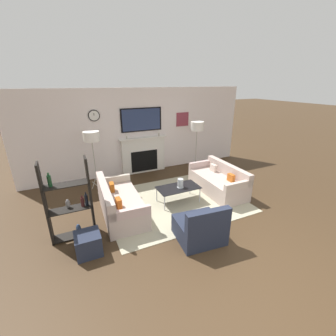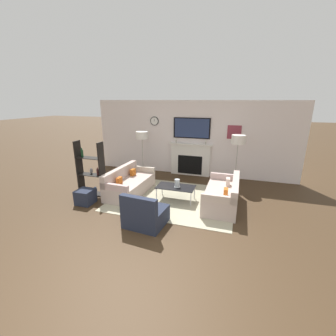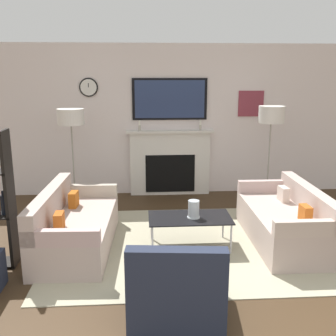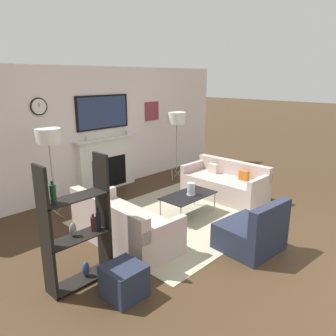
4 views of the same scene
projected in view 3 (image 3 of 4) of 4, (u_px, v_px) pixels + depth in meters
The scene contains 9 objects.
fireplace_wall at pixel (170, 127), 7.14m from camera, with size 7.45×0.28×2.70m.
area_rug at pixel (182, 244), 5.15m from camera, with size 3.37×2.66×0.01m.
couch_left at pixel (74, 228), 5.00m from camera, with size 0.90×1.84×0.77m.
couch_right at pixel (286, 222), 5.17m from camera, with size 0.84×1.75×0.75m.
armchair at pixel (177, 291), 3.58m from camera, with size 0.92×0.86×0.80m.
coffee_table at pixel (190, 219), 5.00m from camera, with size 1.05×0.57×0.41m.
hurricane_candle at pixel (194, 210), 4.96m from camera, with size 0.16×0.16×0.23m.
floor_lamp_left at pixel (71, 118), 6.28m from camera, with size 0.43×0.43×1.65m.
floor_lamp_right at pixel (271, 116), 6.48m from camera, with size 0.43×0.43×1.67m.
Camera 3 is at (-0.50, -1.89, 2.19)m, focal length 42.00 mm.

